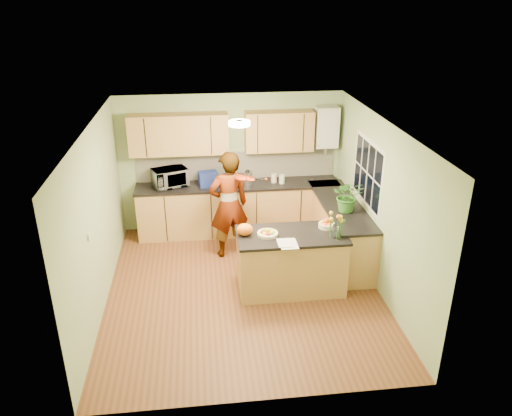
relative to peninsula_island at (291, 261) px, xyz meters
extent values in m
plane|color=brown|center=(-0.70, 0.06, -0.45)|extent=(4.50, 4.50, 0.00)
cube|color=silver|center=(-0.70, 0.06, 2.05)|extent=(4.00, 4.50, 0.02)
cube|color=#8CA777|center=(-0.70, 2.31, 0.80)|extent=(4.00, 0.02, 2.50)
cube|color=#8CA777|center=(-0.70, -2.19, 0.80)|extent=(4.00, 0.02, 2.50)
cube|color=#8CA777|center=(-2.70, 0.06, 0.80)|extent=(0.02, 4.50, 2.50)
cube|color=#8CA777|center=(1.30, 0.06, 0.80)|extent=(0.02, 4.50, 2.50)
cube|color=#B48448|center=(-0.60, 2.01, 0.00)|extent=(3.60, 0.60, 0.90)
cube|color=black|center=(-0.60, 2.00, 0.47)|extent=(3.64, 0.62, 0.04)
cube|color=#B48448|center=(1.00, 0.91, 0.00)|extent=(0.60, 2.20, 0.90)
cube|color=black|center=(0.99, 0.91, 0.47)|extent=(0.62, 2.24, 0.04)
cube|color=white|center=(-0.60, 2.30, 0.75)|extent=(3.60, 0.02, 0.52)
cube|color=#B48448|center=(-1.60, 2.14, 1.40)|extent=(1.70, 0.34, 0.70)
cube|color=#B48448|center=(0.15, 2.14, 1.40)|extent=(1.20, 0.34, 0.70)
cube|color=silver|center=(1.00, 2.15, 1.45)|extent=(0.40, 0.30, 0.72)
cylinder|color=#B8B8BD|center=(1.00, 2.15, 1.05)|extent=(0.06, 0.06, 0.20)
cube|color=silver|center=(1.29, 0.66, 1.10)|extent=(0.01, 1.30, 1.05)
cube|color=black|center=(1.29, 0.66, 1.10)|extent=(0.01, 1.18, 0.92)
cube|color=silver|center=(-2.69, -0.54, 0.85)|extent=(0.02, 0.09, 0.09)
cylinder|color=#FFEABF|center=(-0.70, 0.36, 2.01)|extent=(0.30, 0.30, 0.06)
cylinder|color=silver|center=(-0.70, 0.36, 2.04)|extent=(0.10, 0.10, 0.02)
cube|color=#B48448|center=(0.00, 0.00, -0.02)|extent=(1.54, 0.77, 0.87)
cube|color=black|center=(0.00, 0.00, 0.43)|extent=(1.58, 0.81, 0.04)
cylinder|color=beige|center=(-0.35, 0.00, 0.47)|extent=(0.30, 0.30, 0.04)
cylinder|color=beige|center=(0.55, 0.15, 0.49)|extent=(0.24, 0.24, 0.07)
cylinder|color=silver|center=(0.60, -0.18, 0.55)|extent=(0.10, 0.10, 0.19)
ellipsoid|color=orange|center=(-0.67, 0.05, 0.54)|extent=(0.23, 0.20, 0.17)
cube|color=silver|center=(-0.10, -0.30, 0.46)|extent=(0.24, 0.33, 0.01)
imported|color=#E4AC8B|center=(-0.83, 1.15, 0.45)|extent=(0.75, 0.59, 1.82)
imported|color=silver|center=(-1.80, 2.05, 0.65)|extent=(0.69, 0.58, 0.32)
cube|color=navy|center=(-1.13, 1.99, 0.61)|extent=(0.36, 0.29, 0.26)
cylinder|color=#B8B8BD|center=(-0.44, 1.98, 0.60)|extent=(0.17, 0.17, 0.23)
sphere|color=black|center=(-0.44, 1.98, 0.76)|extent=(0.09, 0.09, 0.09)
cylinder|color=beige|center=(0.05, 2.02, 0.56)|extent=(0.12, 0.12, 0.15)
cylinder|color=silver|center=(0.18, 1.95, 0.56)|extent=(0.13, 0.13, 0.16)
imported|color=#367727|center=(1.00, 0.62, 0.75)|extent=(0.55, 0.50, 0.52)
camera|label=1|loc=(-1.27, -6.31, 3.69)|focal=35.00mm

